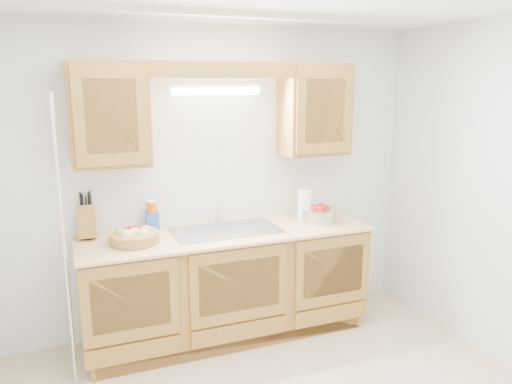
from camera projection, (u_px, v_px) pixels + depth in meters
name	position (u px, v px, depth m)	size (l,w,h in m)	color
room	(292.00, 230.00, 2.79)	(3.52, 3.50, 2.50)	#C1AA8C
base_cabinets	(227.00, 285.00, 4.05)	(2.20, 0.60, 0.86)	#A0702F
countertop	(227.00, 234.00, 3.94)	(2.30, 0.63, 0.04)	#D9B672
upper_cabinet_left	(109.00, 115.00, 3.58)	(0.55, 0.33, 0.75)	#A0702F
upper_cabinet_right	(314.00, 110.00, 4.17)	(0.55, 0.33, 0.75)	#A0702F
valance	(225.00, 70.00, 3.67)	(2.20, 0.05, 0.12)	#A0702F
fluorescent_fixture	(216.00, 89.00, 3.91)	(0.76, 0.08, 0.08)	white
sink	(226.00, 239.00, 3.97)	(0.84, 0.46, 0.36)	#9E9EA3
wire_shelf_pole	(64.00, 247.00, 3.26)	(0.03, 0.03, 2.00)	silver
outlet_plate	(316.00, 184.00, 4.50)	(0.08, 0.01, 0.12)	white
fruit_basket	(134.00, 236.00, 3.66)	(0.47, 0.47, 0.11)	#9F7040
knife_block	(87.00, 221.00, 3.75)	(0.14, 0.21, 0.36)	#A0702F
orange_canister	(152.00, 216.00, 3.94)	(0.08, 0.08, 0.24)	#D8560C
soap_bottle	(152.00, 217.00, 3.95)	(0.10, 0.10, 0.22)	blue
sponge	(153.00, 229.00, 3.98)	(0.11, 0.09, 0.02)	#CC333F
paper_towel	(305.00, 206.00, 4.22)	(0.15, 0.15, 0.31)	silver
apple_bowl	(319.00, 214.00, 4.20)	(0.36, 0.36, 0.15)	silver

